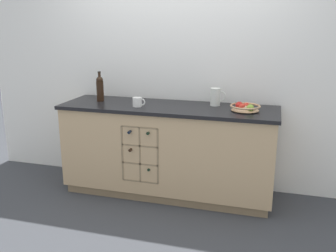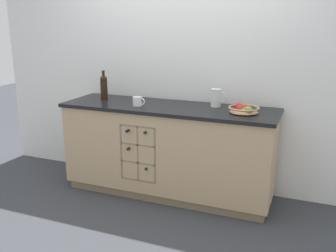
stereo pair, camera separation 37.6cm
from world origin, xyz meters
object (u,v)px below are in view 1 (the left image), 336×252
at_px(ceramic_mug, 138,102).
at_px(standing_wine_bottle, 100,88).
at_px(fruit_bowl, 245,107).
at_px(white_pitcher, 216,96).

bearing_deg(ceramic_mug, standing_wine_bottle, 163.05).
distance_m(fruit_bowl, ceramic_mug, 1.04).
bearing_deg(ceramic_mug, white_pitcher, 19.25).
xyz_separation_m(ceramic_mug, standing_wine_bottle, (-0.47, 0.14, 0.09)).
bearing_deg(white_pitcher, fruit_bowl, -28.57).
height_order(ceramic_mug, standing_wine_bottle, standing_wine_bottle).
bearing_deg(standing_wine_bottle, white_pitcher, 5.33).
distance_m(white_pitcher, ceramic_mug, 0.78).
bearing_deg(standing_wine_bottle, ceramic_mug, -16.95).
distance_m(fruit_bowl, white_pitcher, 0.35).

